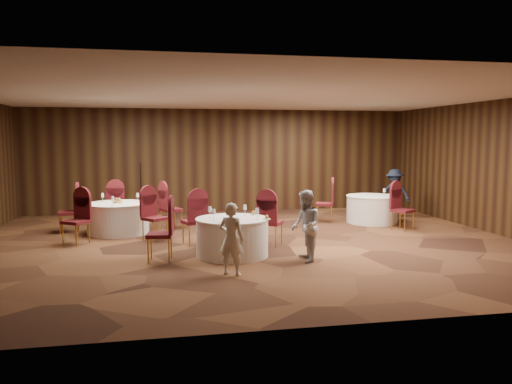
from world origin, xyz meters
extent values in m
plane|color=black|center=(0.00, 0.00, 0.00)|extent=(12.00, 12.00, 0.00)
plane|color=silver|center=(0.00, 0.00, 3.20)|extent=(12.00, 12.00, 0.00)
plane|color=black|center=(0.00, 5.00, 1.60)|extent=(12.00, 0.00, 12.00)
plane|color=black|center=(0.00, -5.00, 1.60)|extent=(12.00, 0.00, 12.00)
plane|color=black|center=(6.00, 0.00, 1.60)|extent=(0.00, 10.00, 10.00)
cylinder|color=silver|center=(-0.52, -1.12, 0.36)|extent=(1.39, 1.39, 0.72)
cylinder|color=silver|center=(-0.52, -1.12, 0.72)|extent=(1.42, 1.42, 0.03)
cylinder|color=silver|center=(-2.90, 1.70, 0.36)|extent=(1.45, 1.45, 0.72)
cylinder|color=silver|center=(-2.90, 1.70, 0.72)|extent=(1.48, 1.48, 0.03)
cylinder|color=silver|center=(3.78, 2.05, 0.36)|extent=(1.37, 1.37, 0.72)
cylinder|color=silver|center=(3.78, 2.05, 0.72)|extent=(1.40, 1.40, 0.03)
cylinder|color=silver|center=(-0.94, -0.93, 0.74)|extent=(0.06, 0.06, 0.01)
cylinder|color=silver|center=(-0.94, -0.93, 0.80)|extent=(0.01, 0.01, 0.11)
cone|color=silver|center=(-0.94, -0.93, 0.91)|extent=(0.08, 0.08, 0.10)
cylinder|color=silver|center=(-0.22, -0.79, 0.74)|extent=(0.06, 0.06, 0.01)
cylinder|color=silver|center=(-0.22, -0.79, 0.80)|extent=(0.01, 0.01, 0.11)
cone|color=silver|center=(-0.22, -0.79, 0.91)|extent=(0.08, 0.08, 0.10)
cylinder|color=silver|center=(-0.90, -1.31, 0.74)|extent=(0.06, 0.06, 0.01)
cylinder|color=silver|center=(-0.90, -1.31, 0.80)|extent=(0.01, 0.01, 0.11)
cone|color=silver|center=(-0.90, -1.31, 0.91)|extent=(0.08, 0.08, 0.10)
cylinder|color=silver|center=(-0.08, -1.35, 0.74)|extent=(0.06, 0.06, 0.01)
cylinder|color=silver|center=(-0.08, -1.35, 0.80)|extent=(0.01, 0.01, 0.11)
cone|color=silver|center=(-0.08, -1.35, 0.91)|extent=(0.08, 0.08, 0.10)
cylinder|color=silver|center=(-0.62, -1.59, 0.74)|extent=(0.06, 0.06, 0.01)
cylinder|color=silver|center=(-0.62, -1.59, 0.80)|extent=(0.01, 0.01, 0.11)
cone|color=silver|center=(-0.62, -1.59, 0.91)|extent=(0.08, 0.08, 0.10)
cylinder|color=white|center=(-0.53, -1.71, 0.75)|extent=(0.15, 0.15, 0.01)
sphere|color=#9E6B33|center=(-0.53, -1.71, 0.79)|extent=(0.08, 0.08, 0.08)
cylinder|color=white|center=(0.11, -1.38, 0.75)|extent=(0.15, 0.15, 0.01)
sphere|color=#9E6B33|center=(0.11, -1.38, 0.79)|extent=(0.08, 0.08, 0.08)
cylinder|color=white|center=(-0.04, -0.77, 0.75)|extent=(0.15, 0.15, 0.01)
sphere|color=#9E6B33|center=(-0.04, -0.77, 0.79)|extent=(0.08, 0.08, 0.08)
cylinder|color=silver|center=(-2.43, 1.89, 0.74)|extent=(0.06, 0.06, 0.01)
cylinder|color=silver|center=(-2.43, 1.89, 0.80)|extent=(0.01, 0.01, 0.11)
cone|color=silver|center=(-2.43, 1.89, 0.91)|extent=(0.08, 0.08, 0.10)
cylinder|color=silver|center=(-3.28, 2.02, 0.74)|extent=(0.06, 0.06, 0.01)
cylinder|color=silver|center=(-3.28, 2.02, 0.80)|extent=(0.01, 0.01, 0.11)
cone|color=silver|center=(-3.28, 2.02, 0.91)|extent=(0.08, 0.08, 0.10)
cylinder|color=silver|center=(-2.97, 1.25, 0.74)|extent=(0.06, 0.06, 0.01)
cylinder|color=silver|center=(-2.97, 1.25, 0.80)|extent=(0.01, 0.01, 0.11)
cone|color=silver|center=(-2.97, 1.25, 0.91)|extent=(0.08, 0.08, 0.10)
cylinder|color=olive|center=(-2.90, 1.70, 0.77)|extent=(0.22, 0.22, 0.06)
sphere|color=#9E6B33|center=(-2.93, 1.72, 0.83)|extent=(0.07, 0.07, 0.07)
sphere|color=#9E6B33|center=(-2.86, 1.68, 0.83)|extent=(0.07, 0.07, 0.07)
cylinder|color=silver|center=(4.02, 1.82, 0.74)|extent=(0.06, 0.06, 0.01)
cylinder|color=silver|center=(4.02, 1.82, 0.80)|extent=(0.01, 0.01, 0.11)
cone|color=silver|center=(4.02, 1.82, 0.91)|extent=(0.08, 0.08, 0.10)
cylinder|color=black|center=(-2.41, 3.56, 0.01)|extent=(0.24, 0.24, 0.02)
cylinder|color=black|center=(-2.41, 3.56, 0.82)|extent=(0.02, 0.02, 1.60)
cylinder|color=black|center=(-2.41, 3.61, 1.59)|extent=(0.04, 0.12, 0.04)
imported|color=silver|center=(-0.73, -2.49, 0.61)|extent=(0.53, 0.48, 1.22)
imported|color=#B0AFB4|center=(0.75, -1.81, 0.67)|extent=(0.55, 0.68, 1.33)
imported|color=black|center=(4.80, 2.81, 0.70)|extent=(1.02, 1.00, 1.41)
camera|label=1|loc=(-1.87, -10.58, 2.25)|focal=35.00mm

